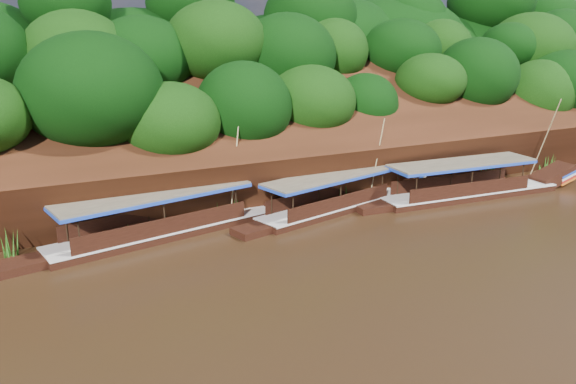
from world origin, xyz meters
name	(u,v)px	position (x,y,z in m)	size (l,w,h in m)	color
ground	(416,255)	(0.00, 0.00, 0.00)	(160.00, 160.00, 0.00)	black
riverbank	(247,142)	(-0.01, 22.73, 1.89)	(120.00, 30.06, 19.40)	black
boat_0	(479,188)	(10.68, 6.56, 0.58)	(15.97, 4.00, 7.20)	black
boat_1	(345,200)	(0.91, 8.38, 0.55)	(14.09, 5.26, 6.12)	black
boat_2	(185,221)	(-9.63, 8.76, 0.58)	(16.54, 5.26, 7.02)	black
reeds	(293,198)	(-2.31, 9.46, 0.81)	(49.63, 2.37, 1.73)	#2B6519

